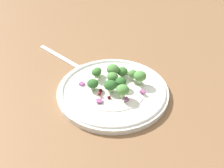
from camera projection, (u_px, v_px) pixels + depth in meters
The scene contains 25 objects.
ground_plane at pixel (107, 103), 62.55cm from camera, with size 180.00×180.00×2.00cm, color brown.
plate at pixel (112, 91), 63.11cm from camera, with size 24.57×24.57×1.70cm.
dressing_pool at pixel (112, 89), 62.84cm from camera, with size 14.25×14.25×0.20cm, color white.
broccoli_floret_0 at pixel (140, 76), 62.87cm from camera, with size 2.85×2.85×2.89cm.
broccoli_floret_1 at pixel (133, 74), 64.09cm from camera, with size 2.09×2.09×2.11cm.
broccoli_floret_2 at pixel (109, 85), 61.12cm from camera, with size 2.70×2.70×2.74cm.
broccoli_floret_3 at pixel (121, 82), 61.85cm from camera, with size 2.37×2.37×2.40cm.
broccoli_floret_4 at pixel (96, 73), 64.30cm from camera, with size 2.18×2.18×2.21cm.
broccoli_floret_5 at pixel (94, 83), 61.88cm from camera, with size 2.48×2.48×2.51cm.
broccoli_floret_6 at pixel (112, 77), 63.41cm from camera, with size 2.48×2.48×2.51cm.
broccoli_floret_7 at pixel (113, 69), 64.55cm from camera, with size 2.86×2.86×2.89cm.
broccoli_floret_8 at pixel (123, 90), 58.94cm from camera, with size 2.72×2.72×2.76cm.
broccoli_floret_9 at pixel (122, 72), 65.47cm from camera, with size 2.54×2.54×2.58cm.
broccoli_floret_10 at pixel (97, 71), 65.98cm from camera, with size 1.92×1.92×1.94cm.
cranberry_0 at pixel (116, 69), 67.40cm from camera, with size 0.76×0.76×0.76cm, color maroon.
cranberry_1 at pixel (101, 90), 61.55cm from camera, with size 0.85×0.85×0.85cm, color #4C0A14.
cranberry_2 at pixel (109, 97), 60.03cm from camera, with size 0.74×0.74×0.74cm, color #4C0A14.
cranberry_3 at pixel (100, 94), 60.36cm from camera, with size 0.77×0.77×0.77cm, color maroon.
onion_bit_0 at pixel (92, 82), 63.75cm from camera, with size 1.07×1.04×0.39cm, color #934C84.
onion_bit_1 at pixel (126, 99), 59.44cm from camera, with size 1.00×0.98×0.35cm, color #934C84.
onion_bit_2 at pixel (82, 83), 63.88cm from camera, with size 1.08×1.04×0.49cm, color #934C84.
onion_bit_3 at pixel (143, 92), 61.13cm from camera, with size 0.84×1.13×0.53cm, color #934C84.
onion_bit_4 at pixel (98, 100), 59.23cm from camera, with size 1.24×1.20×0.30cm, color #934C84.
onion_bit_5 at pixel (127, 73), 67.21cm from camera, with size 1.25×0.82×0.35cm, color #843D75.
fork at pixel (66, 60), 73.96cm from camera, with size 18.64×4.92×0.50cm.
Camera 1 is at (26.20, -38.61, 40.88)cm, focal length 45.84 mm.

